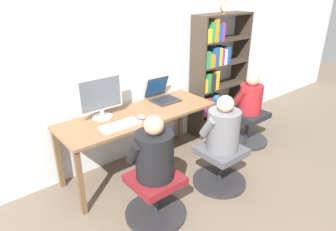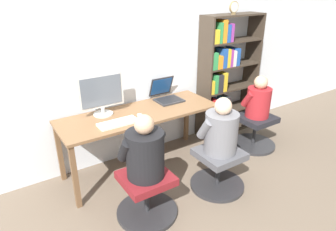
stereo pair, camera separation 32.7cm
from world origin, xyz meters
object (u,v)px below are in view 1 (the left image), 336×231
object	(u,v)px
person_at_monitor	(154,152)
person_at_laptop	(223,127)
desktop_monitor	(101,97)
office_chair_right	(220,166)
bookshelf	(214,78)
keyboard	(120,125)
desk_clock	(224,7)
office_chair_side	(247,127)
office_chair_left	(155,196)
laptop	(163,96)
person_near_shelf	(251,96)

from	to	relation	value
person_at_monitor	person_at_laptop	distance (m)	0.84
desktop_monitor	person_at_laptop	world-z (taller)	desktop_monitor
office_chair_right	bookshelf	bearing A→B (deg)	47.23
person_at_monitor	keyboard	bearing A→B (deg)	89.04
desk_clock	office_chair_side	xyz separation A→B (m)	(0.10, -0.47, -1.53)
desktop_monitor	office_chair_side	bearing A→B (deg)	-15.51
office_chair_right	desk_clock	bearing A→B (deg)	44.17
bookshelf	desk_clock	world-z (taller)	desk_clock
keyboard	person_at_monitor	bearing A→B (deg)	-90.96
office_chair_left	person_at_monitor	world-z (taller)	person_at_monitor
laptop	person_at_laptop	xyz separation A→B (m)	(0.05, -0.93, -0.09)
laptop	keyboard	xyz separation A→B (m)	(-0.78, -0.31, -0.04)
desktop_monitor	desk_clock	size ratio (longest dim) A/B	3.08
person_at_laptop	person_near_shelf	distance (m)	1.09
desktop_monitor	office_chair_side	distance (m)	2.08
desk_clock	person_near_shelf	distance (m)	1.19
keyboard	person_at_laptop	world-z (taller)	person_at_laptop
person_at_laptop	office_chair_side	distance (m)	1.18
desktop_monitor	keyboard	distance (m)	0.37
office_chair_left	office_chair_right	bearing A→B (deg)	-3.17
person_at_monitor	office_chair_side	xyz separation A→B (m)	(1.85, 0.36, -0.46)
office_chair_right	person_near_shelf	size ratio (longest dim) A/B	1.07
desktop_monitor	person_near_shelf	world-z (taller)	desktop_monitor
person_at_laptop	office_chair_side	xyz separation A→B (m)	(1.01, 0.40, -0.46)
laptop	keyboard	size ratio (longest dim) A/B	0.87
desktop_monitor	laptop	bearing A→B (deg)	0.48
desktop_monitor	office_chair_left	bearing A→B (deg)	-88.34
office_chair_left	office_chair_right	distance (m)	0.84
bookshelf	person_near_shelf	world-z (taller)	bookshelf
office_chair_right	office_chair_side	world-z (taller)	same
office_chair_left	bookshelf	bearing A→B (deg)	27.63
bookshelf	person_near_shelf	distance (m)	0.57
laptop	keyboard	bearing A→B (deg)	-158.31
person_at_monitor	desk_clock	size ratio (longest dim) A/B	3.69
desktop_monitor	office_chair_left	size ratio (longest dim) A/B	0.85
laptop	person_at_laptop	world-z (taller)	person_at_laptop
person_at_laptop	person_at_monitor	bearing A→B (deg)	176.83
person_at_laptop	desk_clock	size ratio (longest dim) A/B	3.65
person_at_laptop	bookshelf	world-z (taller)	bookshelf
person_at_monitor	person_near_shelf	xyz separation A→B (m)	(1.85, 0.36, -0.02)
bookshelf	person_at_monitor	bearing A→B (deg)	-152.49
keyboard	office_chair_left	bearing A→B (deg)	-90.95
keyboard	person_at_laptop	bearing A→B (deg)	-36.61
office_chair_right	person_at_monitor	size ratio (longest dim) A/B	0.98
person_at_monitor	bookshelf	distance (m)	1.94
laptop	bookshelf	world-z (taller)	bookshelf
person_at_monitor	bookshelf	bearing A→B (deg)	27.51
office_chair_left	office_chair_side	size ratio (longest dim) A/B	1.00
desktop_monitor	person_near_shelf	distance (m)	1.96
laptop	office_chair_left	xyz separation A→B (m)	(-0.79, -0.89, -0.55)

